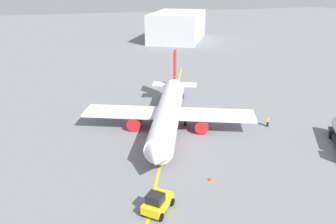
# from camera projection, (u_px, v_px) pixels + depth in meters

# --- Properties ---
(ground_plane) EXTENTS (400.00, 400.00, 0.00)m
(ground_plane) POSITION_uv_depth(u_px,v_px,m) (168.00, 130.00, 51.63)
(ground_plane) COLOR slate
(airplane) EXTENTS (30.89, 26.46, 9.66)m
(airplane) POSITION_uv_depth(u_px,v_px,m) (168.00, 113.00, 51.09)
(airplane) COLOR white
(airplane) RESTS_ON ground
(pushback_tug) EXTENTS (4.06, 3.99, 2.20)m
(pushback_tug) POSITION_uv_depth(u_px,v_px,m) (157.00, 202.00, 33.21)
(pushback_tug) COLOR yellow
(pushback_tug) RESTS_ON ground
(refueling_worker) EXTENTS (0.63, 0.60, 1.71)m
(refueling_worker) POSITION_uv_depth(u_px,v_px,m) (268.00, 122.00, 52.54)
(refueling_worker) COLOR navy
(refueling_worker) RESTS_ON ground
(safety_cone_nose) EXTENTS (0.53, 0.53, 0.58)m
(safety_cone_nose) POSITION_uv_depth(u_px,v_px,m) (211.00, 179.00, 38.44)
(safety_cone_nose) COLOR #F2590F
(safety_cone_nose) RESTS_ON ground
(distant_hangar) EXTENTS (34.70, 30.22, 10.47)m
(distant_hangar) POSITION_uv_depth(u_px,v_px,m) (178.00, 26.00, 126.46)
(distant_hangar) COLOR silver
(distant_hangar) RESTS_ON ground
(taxi_line_marking) EXTENTS (72.05, 30.38, 0.01)m
(taxi_line_marking) POSITION_uv_depth(u_px,v_px,m) (168.00, 130.00, 51.63)
(taxi_line_marking) COLOR yellow
(taxi_line_marking) RESTS_ON ground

